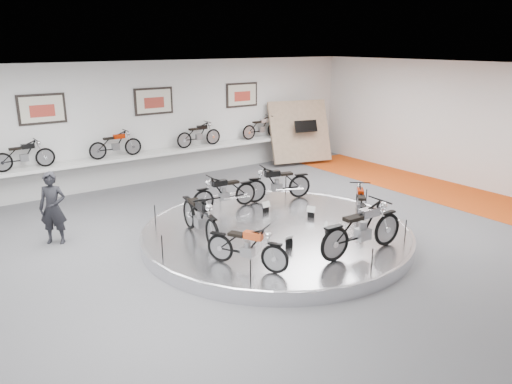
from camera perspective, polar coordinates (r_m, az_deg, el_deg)
floor at (r=11.84m, az=3.21°, el=-5.95°), size 16.00×16.00×0.00m
ceiling at (r=10.94m, az=3.56°, el=13.76°), size 16.00×16.00×0.00m
wall_back at (r=17.15m, az=-11.52°, el=7.83°), size 16.00×0.00×16.00m
wall_right at (r=17.31m, az=24.70°, el=6.72°), size 0.00×14.00×14.00m
orange_carpet_strip at (r=16.72m, az=21.78°, el=-0.29°), size 2.40×12.60×0.01m
dado_band at (r=17.41m, az=-11.22°, el=3.10°), size 15.68×0.04×1.10m
display_platform at (r=12.01m, az=2.33°, el=-4.84°), size 6.40×6.40×0.30m
platform_rim at (r=11.96m, az=2.33°, el=-4.31°), size 6.40×6.40×0.10m
shelf at (r=17.06m, az=-10.91°, el=4.40°), size 11.00×0.55×0.10m
poster_left at (r=15.94m, az=-23.27°, el=8.70°), size 1.35×0.06×0.88m
poster_center at (r=17.02m, az=-11.60°, el=10.14°), size 1.35×0.06×0.88m
poster_right at (r=18.71m, az=-1.61°, el=11.04°), size 1.35×0.06×0.88m
display_panel at (r=19.48m, az=5.02°, el=6.90°), size 2.56×1.52×2.30m
shelf_bike_a at (r=15.76m, az=-24.99°, el=3.65°), size 1.22×0.43×0.73m
shelf_bike_b at (r=16.43m, az=-15.75°, el=5.08°), size 1.22×0.43×0.73m
shelf_bike_c at (r=17.64m, az=-6.54°, el=6.37°), size 1.22×0.43×0.73m
shelf_bike_d at (r=19.07m, az=0.62°, el=7.25°), size 1.22×0.43×0.73m
bike_a at (r=13.92m, az=2.47°, el=1.05°), size 1.80×1.02×1.00m
bike_b at (r=13.19m, az=-3.60°, el=0.02°), size 1.63×0.65×0.94m
bike_c at (r=11.22m, az=-6.42°, el=-2.76°), size 0.91×1.91×1.08m
bike_d at (r=9.79m, az=-1.07°, el=-6.23°), size 1.19×1.59×0.89m
bike_e at (r=10.62m, az=12.06°, el=-4.06°), size 1.92×0.74×1.12m
bike_f at (r=12.59m, az=11.83°, el=-1.27°), size 1.41×1.48×0.89m
visitor at (r=12.53m, az=-22.20°, el=-1.71°), size 0.75×0.70×1.73m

